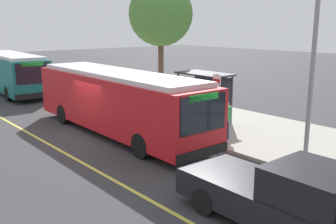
{
  "coord_description": "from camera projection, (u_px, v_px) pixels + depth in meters",
  "views": [
    {
      "loc": [
        15.42,
        -8.55,
        5.01
      ],
      "look_at": [
        3.58,
        1.46,
        1.52
      ],
      "focal_mm": 41.29,
      "sensor_mm": 36.0,
      "label": 1
    }
  ],
  "objects": [
    {
      "name": "street_tree_near_shelter",
      "position": [
        161.0,
        14.0,
        24.64
      ],
      "size": [
        4.1,
        4.1,
        7.62
      ],
      "color": "brown",
      "rests_on": "sidewalk_curb"
    },
    {
      "name": "lane_stripe_center",
      "position": [
        49.0,
        144.0,
        16.59
      ],
      "size": [
        36.0,
        0.14,
        0.01
      ],
      "primitive_type": "cube",
      "color": "#E0D64C",
      "rests_on": "ground_plane"
    },
    {
      "name": "transit_bus_second",
      "position": [
        12.0,
        72.0,
        28.9
      ],
      "size": [
        10.46,
        3.25,
        2.95
      ],
      "color": "#146B66",
      "rests_on": "ground_plane"
    },
    {
      "name": "sidewalk_curb",
      "position": [
        188.0,
        115.0,
        21.74
      ],
      "size": [
        44.0,
        6.4,
        0.15
      ],
      "primitive_type": "cube",
      "color": "#A8A399",
      "rests_on": "ground_plane"
    },
    {
      "name": "ground_plane",
      "position": [
        94.0,
        135.0,
        17.97
      ],
      "size": [
        120.0,
        120.0,
        0.0
      ],
      "primitive_type": "plane",
      "color": "#38383A"
    },
    {
      "name": "waiting_bench",
      "position": [
        206.0,
        111.0,
        20.17
      ],
      "size": [
        1.6,
        0.48,
        0.95
      ],
      "color": "brown",
      "rests_on": "sidewalk_curb"
    },
    {
      "name": "bus_shelter",
      "position": [
        204.0,
        86.0,
        20.15
      ],
      "size": [
        2.9,
        1.6,
        2.48
      ],
      "color": "#333338",
      "rests_on": "sidewalk_curb"
    },
    {
      "name": "pickup_truck",
      "position": [
        285.0,
        199.0,
        9.44
      ],
      "size": [
        5.42,
        2.07,
        1.85
      ],
      "color": "black",
      "rests_on": "ground_plane"
    },
    {
      "name": "utility_pole",
      "position": [
        312.0,
        75.0,
        13.05
      ],
      "size": [
        0.16,
        0.16,
        6.4
      ],
      "primitive_type": "cylinder",
      "color": "gray",
      "rests_on": "sidewalk_curb"
    },
    {
      "name": "route_sign_post",
      "position": [
        217.0,
        96.0,
        16.95
      ],
      "size": [
        0.44,
        0.08,
        2.8
      ],
      "color": "#333338",
      "rests_on": "sidewalk_curb"
    },
    {
      "name": "pedestrian_commuter",
      "position": [
        226.0,
        118.0,
        16.59
      ],
      "size": [
        0.24,
        0.4,
        1.69
      ],
      "color": "#282D47",
      "rests_on": "sidewalk_curb"
    },
    {
      "name": "transit_bus_main",
      "position": [
        117.0,
        100.0,
        17.91
      ],
      "size": [
        11.52,
        2.76,
        2.95
      ],
      "color": "red",
      "rests_on": "ground_plane"
    }
  ]
}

